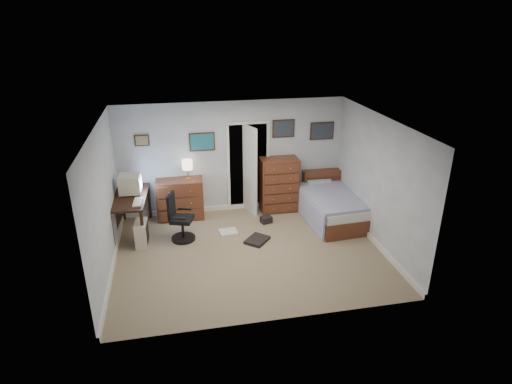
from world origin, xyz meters
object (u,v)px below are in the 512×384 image
at_px(office_chair, 180,222).
at_px(bed, 329,205).
at_px(tall_dresser, 279,185).
at_px(computer_desk, 126,205).
at_px(low_dresser, 180,199).

bearing_deg(office_chair, bed, 24.11).
bearing_deg(tall_dresser, bed, -33.85).
distance_m(tall_dresser, bed, 1.21).
height_order(computer_desk, low_dresser, low_dresser).
bearing_deg(office_chair, low_dresser, 105.15).
bearing_deg(computer_desk, tall_dresser, 12.28).
bearing_deg(office_chair, tall_dresser, 41.87).
bearing_deg(tall_dresser, office_chair, -156.08).
distance_m(office_chair, tall_dresser, 2.49).
relative_size(computer_desk, bed, 0.70).
relative_size(computer_desk, tall_dresser, 1.18).
xyz_separation_m(office_chair, bed, (3.24, 0.33, -0.07)).
height_order(office_chair, bed, office_chair).
xyz_separation_m(computer_desk, bed, (4.28, -0.16, -0.32)).
relative_size(computer_desk, low_dresser, 1.46).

